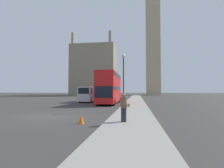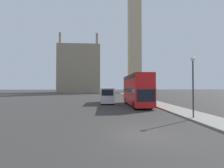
{
  "view_description": "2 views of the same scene",
  "coord_description": "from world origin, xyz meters",
  "views": [
    {
      "loc": [
        6.9,
        -12.76,
        1.98
      ],
      "look_at": [
        3.23,
        12.81,
        2.98
      ],
      "focal_mm": 28.0,
      "sensor_mm": 36.0,
      "label": 1
    },
    {
      "loc": [
        -2.44,
        -8.84,
        2.86
      ],
      "look_at": [
        -0.43,
        22.61,
        3.46
      ],
      "focal_mm": 24.0,
      "sensor_mm": 36.0,
      "label": 2
    }
  ],
  "objects": [
    {
      "name": "ground_plane",
      "position": [
        0.0,
        0.0,
        0.0
      ],
      "size": [
        300.0,
        300.0,
        0.0
      ],
      "primitive_type": "plane",
      "color": "#383533"
    },
    {
      "name": "clock_tower",
      "position": [
        14.13,
        67.55,
        35.46
      ],
      "size": [
        6.55,
        6.72,
        69.19
      ],
      "color": "tan",
      "rests_on": "ground_plane"
    },
    {
      "name": "building_block_distant",
      "position": [
        -14.14,
        69.72,
        12.11
      ],
      "size": [
        21.09,
        10.62,
        29.43
      ],
      "color": "gray",
      "rests_on": "ground_plane"
    },
    {
      "name": "red_double_decker_bus",
      "position": [
        2.74,
        13.71,
        2.57
      ],
      "size": [
        2.55,
        10.08,
        4.65
      ],
      "color": "red",
      "rests_on": "ground_plane"
    },
    {
      "name": "white_van",
      "position": [
        -1.65,
        17.32,
        1.42
      ],
      "size": [
        2.17,
        5.92,
        2.66
      ],
      "color": "silver",
      "rests_on": "ground_plane"
    },
    {
      "name": "street_lamp",
      "position": [
        5.61,
        3.98,
        3.71
      ],
      "size": [
        0.36,
        0.36,
        5.38
      ],
      "color": "#2D332D",
      "rests_on": "sidewalk_strip"
    }
  ]
}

